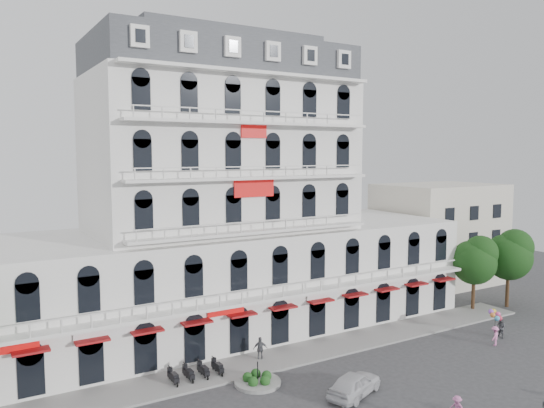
{
  "coord_description": "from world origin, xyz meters",
  "views": [
    {
      "loc": [
        -19.91,
        -24.43,
        15.7
      ],
      "look_at": [
        0.51,
        10.0,
        11.87
      ],
      "focal_mm": 35.0,
      "sensor_mm": 36.0,
      "label": 1
    }
  ],
  "objects": [
    {
      "name": "tree_east_inner",
      "position": [
        24.05,
        9.98,
        5.21
      ],
      "size": [
        4.4,
        4.37,
        7.57
      ],
      "color": "#382314",
      "rests_on": "ground"
    },
    {
      "name": "traffic_island",
      "position": [
        -3.0,
        6.0,
        0.26
      ],
      "size": [
        3.2,
        3.2,
        1.6
      ],
      "color": "gray",
      "rests_on": "ground"
    },
    {
      "name": "flank_building_east",
      "position": [
        30.0,
        20.0,
        6.0
      ],
      "size": [
        14.0,
        10.0,
        12.0
      ],
      "primitive_type": "cube",
      "color": "beige",
      "rests_on": "ground"
    },
    {
      "name": "parked_scooter_row",
      "position": [
        -6.35,
        8.8,
        0.0
      ],
      "size": [
        4.4,
        1.8,
        1.1
      ],
      "primitive_type": null,
      "color": "black",
      "rests_on": "ground"
    },
    {
      "name": "main_building",
      "position": [
        0.0,
        18.0,
        9.96
      ],
      "size": [
        45.0,
        15.0,
        25.8
      ],
      "color": "silver",
      "rests_on": "ground"
    },
    {
      "name": "pedestrian_mid",
      "position": [
        -0.81,
        9.5,
        0.92
      ],
      "size": [
        1.17,
        0.86,
        1.84
      ],
      "primitive_type": "imported",
      "rotation": [
        0.0,
        0.0,
        2.71
      ],
      "color": "#4F5056",
      "rests_on": "ground"
    },
    {
      "name": "parked_car",
      "position": [
        1.58,
        1.31,
        0.79
      ],
      "size": [
        4.98,
        3.43,
        1.57
      ],
      "primitive_type": "imported",
      "rotation": [
        0.0,
        0.0,
        1.95
      ],
      "color": "silver",
      "rests_on": "ground"
    },
    {
      "name": "sidewalk",
      "position": [
        0.0,
        9.0,
        0.08
      ],
      "size": [
        53.0,
        4.0,
        0.16
      ],
      "primitive_type": "cube",
      "color": "gray",
      "rests_on": "ground"
    },
    {
      "name": "tree_east_outer",
      "position": [
        28.05,
        8.98,
        5.55
      ],
      "size": [
        4.65,
        4.65,
        8.05
      ],
      "color": "#382314",
      "rests_on": "ground"
    },
    {
      "name": "balloon_vendor",
      "position": [
        19.17,
        3.49,
        1.26
      ],
      "size": [
        1.31,
        1.26,
        2.45
      ],
      "color": "#53545A",
      "rests_on": "ground"
    },
    {
      "name": "pedestrian_right",
      "position": [
        17.34,
        2.5,
        0.79
      ],
      "size": [
        1.16,
        0.9,
        1.59
      ],
      "primitive_type": "imported",
      "rotation": [
        0.0,
        0.0,
        3.48
      ],
      "color": "pink",
      "rests_on": "ground"
    }
  ]
}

